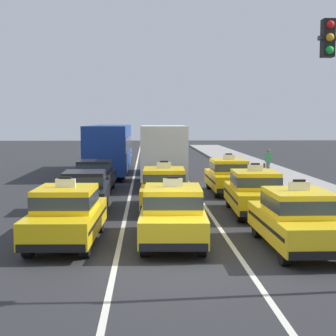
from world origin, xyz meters
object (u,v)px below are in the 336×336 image
taxi_left_nearest (67,214)px  sedan_left_third (95,175)px  bus_left_fourth (110,146)px  taxi_center_nearest (173,213)px  sedan_left_second (85,190)px  taxi_right_third (228,175)px  taxi_right_nearest (297,218)px  taxi_center_fourth (160,160)px  taxi_center_second (164,188)px  fire_hydrant (312,197)px  box_truck_center_third (163,153)px  pedestrian_mid_block (268,162)px  taxi_right_second (254,191)px  taxi_left_fifth (120,152)px

taxi_left_nearest → sedan_left_third: bearing=91.4°
bus_left_fourth → taxi_center_nearest: bearing=-81.1°
sedan_left_second → taxi_right_third: taxi_right_third is taller
taxi_right_nearest → taxi_center_fourth: bearing=98.5°
taxi_center_second → fire_hydrant: (5.80, -0.53, -0.33)m
taxi_left_nearest → taxi_right_third: 11.97m
taxi_left_nearest → box_truck_center_third: size_ratio=0.66×
sedan_left_second → pedestrian_mid_block: size_ratio=2.66×
sedan_left_third → bus_left_fourth: (0.13, 9.14, 0.97)m
sedan_left_second → taxi_center_second: bearing=4.9°
taxi_center_fourth → pedestrian_mid_block: bearing=-28.2°
pedestrian_mid_block → bus_left_fourth: bearing=162.2°
taxi_center_second → taxi_right_third: same height
bus_left_fourth → taxi_center_nearest: (3.17, -20.15, -0.94)m
bus_left_fourth → pedestrian_mid_block: size_ratio=6.87×
taxi_left_nearest → taxi_right_nearest: 6.48m
taxi_left_nearest → taxi_right_second: (6.36, 4.45, 0.00)m
taxi_left_nearest → fire_hydrant: taxi_left_nearest is taller
taxi_left_nearest → sedan_left_third: size_ratio=1.06×
taxi_center_nearest → taxi_center_fourth: size_ratio=1.01×
pedestrian_mid_block → taxi_center_nearest: bearing=-111.8°
bus_left_fourth → sedan_left_second: bearing=-90.0°
fire_hydrant → taxi_right_second: bearing=-163.6°
bus_left_fourth → taxi_left_fifth: (0.20, 9.45, -0.94)m
taxi_right_third → taxi_center_second: bearing=-126.2°
sedan_left_third → taxi_center_fourth: size_ratio=0.95×
bus_left_fourth → fire_hydrant: bus_left_fourth is taller
taxi_center_fourth → taxi_right_second: same height
sedan_left_third → taxi_center_fourth: (3.46, 9.50, 0.03)m
taxi_center_fourth → taxi_right_third: (3.08, -10.28, 0.00)m
taxi_center_nearest → taxi_right_second: (3.32, 4.48, 0.00)m
sedan_left_third → taxi_left_nearest: bearing=-88.6°
taxi_center_nearest → taxi_right_second: 5.58m
sedan_left_third → taxi_right_third: bearing=-6.8°
bus_left_fourth → box_truck_center_third: size_ratio=1.60×
taxi_left_nearest → taxi_center_nearest: size_ratio=1.00×
taxi_center_second → taxi_right_second: (3.37, -1.25, 0.00)m
taxi_left_nearest → sedan_left_third: (-0.26, 10.98, -0.03)m
sedan_left_second → taxi_right_nearest: size_ratio=0.95×
taxi_left_nearest → bus_left_fourth: size_ratio=0.41×
taxi_right_third → taxi_center_fourth: bearing=106.7°
box_truck_center_third → taxi_right_third: 4.41m
taxi_right_second → sedan_left_second: bearing=171.4°
taxi_center_nearest → taxi_right_third: size_ratio=1.01×
taxi_left_fifth → taxi_right_nearest: size_ratio=1.00×
taxi_center_nearest → taxi_right_second: same height
taxi_left_nearest → sedan_left_third: 10.98m
box_truck_center_third → fire_hydrant: size_ratio=9.57×
sedan_left_third → taxi_center_second: bearing=-58.4°
taxi_center_fourth → fire_hydrant: taxi_center_fourth is taller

